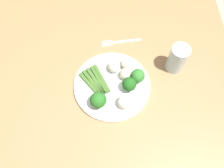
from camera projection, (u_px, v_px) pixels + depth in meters
name	position (u px, v px, depth m)	size (l,w,h in m)	color
ground_plane	(110.00, 139.00, 1.49)	(6.00, 6.00, 0.02)	#B7A88E
dining_table	(108.00, 104.00, 0.90)	(1.39, 1.01, 0.73)	#9E754C
plate	(112.00, 85.00, 0.83)	(0.28, 0.28, 0.01)	white
asparagus_bundle	(96.00, 81.00, 0.82)	(0.14, 0.12, 0.01)	#3D6626
broccoli_front_left	(138.00, 76.00, 0.80)	(0.05, 0.05, 0.06)	#609E3D
broccoli_outer_edge	(98.00, 100.00, 0.76)	(0.06, 0.06, 0.07)	#568E33
broccoli_front	(129.00, 84.00, 0.79)	(0.05, 0.05, 0.06)	#4C7F2B
cauliflower_edge	(114.00, 66.00, 0.83)	(0.05, 0.05, 0.05)	silver
cauliflower_near_fork	(125.00, 102.00, 0.77)	(0.05, 0.05, 0.05)	white
cauliflower_left	(126.00, 74.00, 0.82)	(0.04, 0.04, 0.04)	beige
cauliflower_mid	(127.00, 63.00, 0.84)	(0.04, 0.04, 0.04)	beige
fork	(121.00, 42.00, 0.93)	(0.04, 0.17, 0.00)	silver
water_glass	(177.00, 59.00, 0.82)	(0.07, 0.07, 0.12)	silver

